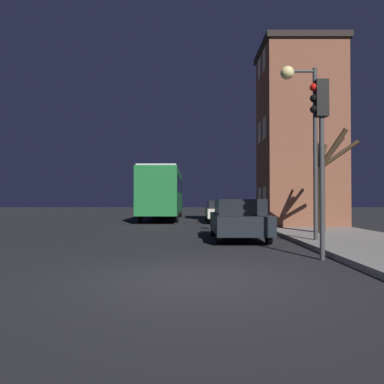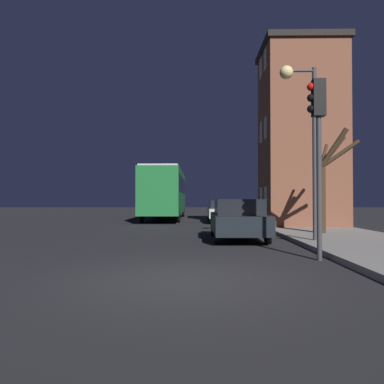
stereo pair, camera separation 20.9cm
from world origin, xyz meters
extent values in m
plane|color=black|center=(0.00, 0.00, 0.00)|extent=(120.00, 120.00, 0.00)
cube|color=brown|center=(5.65, 12.42, 4.65)|extent=(3.83, 3.66, 8.99)
cube|color=black|center=(5.65, 12.42, 9.30)|extent=(4.07, 3.90, 0.30)
cube|color=beige|center=(3.71, 11.75, 1.55)|extent=(0.03, 0.70, 1.10)
cube|color=beige|center=(3.71, 13.09, 1.55)|extent=(0.03, 0.70, 1.10)
cube|color=beige|center=(3.71, 11.75, 5.05)|extent=(0.03, 0.70, 1.10)
cube|color=beige|center=(3.71, 13.09, 5.05)|extent=(0.03, 0.70, 1.10)
cube|color=beige|center=(3.71, 11.75, 8.55)|extent=(0.03, 0.70, 1.10)
cube|color=beige|center=(3.71, 13.09, 8.55)|extent=(0.03, 0.70, 1.10)
cylinder|color=#38383A|center=(4.09, 5.19, 2.96)|extent=(0.14, 0.14, 5.60)
cylinder|color=#38383A|center=(3.64, 5.19, 5.66)|extent=(0.90, 0.09, 0.09)
sphere|color=#F9E08C|center=(3.19, 5.19, 5.61)|extent=(0.44, 0.44, 0.44)
cylinder|color=#38383A|center=(3.24, 2.12, 1.74)|extent=(0.12, 0.12, 3.49)
cube|color=black|center=(3.24, 2.12, 3.94)|extent=(0.30, 0.24, 0.90)
sphere|color=red|center=(3.06, 2.12, 4.21)|extent=(0.20, 0.20, 0.20)
sphere|color=black|center=(3.06, 2.12, 3.94)|extent=(0.20, 0.20, 0.20)
sphere|color=black|center=(3.06, 2.12, 3.67)|extent=(0.20, 0.20, 0.20)
cylinder|color=#382819|center=(5.15, 7.80, 1.44)|extent=(0.36, 0.36, 2.57)
cylinder|color=#382819|center=(5.57, 7.55, 3.44)|extent=(1.07, 0.74, 1.54)
cylinder|color=#382819|center=(5.37, 8.09, 3.21)|extent=(0.60, 0.74, 1.04)
cylinder|color=#382819|center=(5.66, 7.93, 3.35)|extent=(1.17, 0.43, 1.33)
cylinder|color=#382819|center=(5.00, 7.49, 3.16)|extent=(0.53, 0.83, 0.98)
cylinder|color=#382819|center=(5.83, 7.62, 3.22)|extent=(1.49, 0.53, 1.12)
cube|color=#1E6B33|center=(-2.04, 20.46, 1.96)|extent=(2.49, 11.75, 2.96)
cube|color=black|center=(-2.04, 20.46, 2.50)|extent=(2.51, 10.81, 1.07)
cube|color=#B2B2B2|center=(-2.04, 20.46, 3.50)|extent=(2.37, 11.17, 0.12)
cylinder|color=black|center=(-0.88, 24.28, 0.48)|extent=(0.18, 0.96, 0.96)
cylinder|color=black|center=(-3.20, 24.28, 0.48)|extent=(0.18, 0.96, 0.96)
cylinder|color=black|center=(-0.88, 16.64, 0.48)|extent=(0.18, 0.96, 0.96)
cylinder|color=black|center=(-3.20, 16.64, 0.48)|extent=(0.18, 0.96, 0.96)
cube|color=black|center=(1.78, 6.86, 0.61)|extent=(1.84, 4.50, 0.65)
cube|color=black|center=(1.78, 6.63, 1.20)|extent=(1.62, 2.34, 0.55)
cylinder|color=black|center=(2.61, 8.32, 0.28)|extent=(0.18, 0.57, 0.57)
cylinder|color=black|center=(0.95, 8.32, 0.28)|extent=(0.18, 0.57, 0.57)
cylinder|color=black|center=(2.61, 5.40, 0.28)|extent=(0.18, 0.57, 0.57)
cylinder|color=black|center=(0.95, 5.40, 0.28)|extent=(0.18, 0.57, 0.57)
cube|color=beige|center=(1.84, 16.73, 0.62)|extent=(1.72, 4.31, 0.56)
cube|color=black|center=(1.84, 16.52, 1.15)|extent=(1.52, 2.24, 0.50)
cylinder|color=black|center=(2.61, 18.13, 0.34)|extent=(0.18, 0.68, 0.68)
cylinder|color=black|center=(1.07, 18.13, 0.34)|extent=(0.18, 0.68, 0.68)
cylinder|color=black|center=(2.61, 15.33, 0.34)|extent=(0.18, 0.68, 0.68)
cylinder|color=black|center=(1.07, 15.33, 0.34)|extent=(0.18, 0.68, 0.68)
camera|label=1|loc=(0.08, -6.95, 1.48)|focal=35.00mm
camera|label=2|loc=(0.29, -6.95, 1.48)|focal=35.00mm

